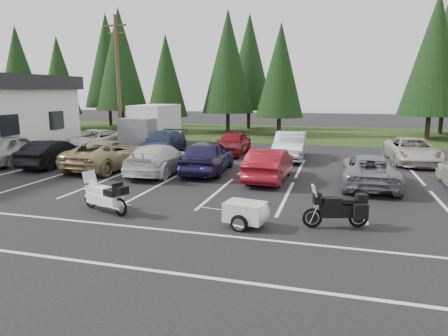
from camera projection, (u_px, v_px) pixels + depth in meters
ground at (196, 198)px, 14.80m from camera, size 120.00×120.00×0.00m
grass_strip at (282, 133)px, 37.47m from camera, size 80.00×16.00×0.01m
lake_water at (332, 115)px, 65.70m from camera, size 70.00×50.00×0.02m
utility_pole at (118, 79)px, 27.91m from camera, size 1.60×0.26×9.00m
box_truck at (149, 126)px, 28.46m from camera, size 2.40×5.60×2.90m
stall_markings at (212, 186)px, 16.69m from camera, size 32.00×16.00×0.01m
conifer_0 at (18, 69)px, 42.33m from camera, size 4.58×4.58×10.66m
conifer_1 at (59, 76)px, 39.66m from camera, size 3.96×3.96×9.22m
conifer_2 at (120, 59)px, 39.28m from camera, size 5.10×5.10×11.89m
conifer_3 at (166, 76)px, 36.81m from camera, size 3.87×3.87×9.02m
conifer_4 at (228, 62)px, 36.52m from camera, size 4.80×4.80×11.17m
conifer_5 at (280, 70)px, 34.13m from camera, size 4.14×4.14×9.63m
conifer_6 at (435, 54)px, 31.20m from camera, size 4.93×4.93×11.48m
conifer_back_a at (107, 61)px, 44.27m from camera, size 5.28×5.28×12.30m
conifer_back_b at (249, 62)px, 40.56m from camera, size 4.97×4.97×11.58m
conifer_back_c at (448, 49)px, 34.96m from camera, size 5.50×5.50×12.81m
car_near_0 at (13, 149)px, 21.68m from camera, size 2.35×4.89×1.61m
car_near_1 at (53, 153)px, 20.92m from camera, size 1.71×4.32×1.40m
car_near_2 at (109, 154)px, 20.29m from camera, size 2.81×5.52×1.49m
car_near_3 at (159, 159)px, 19.12m from camera, size 2.09×4.91×1.41m
car_near_4 at (208, 156)px, 19.31m from camera, size 2.22×4.86×1.62m
car_near_5 at (269, 164)px, 17.65m from camera, size 1.65×4.39×1.43m
car_near_6 at (370, 170)px, 16.56m from camera, size 2.27×4.82×1.33m
car_far_0 at (94, 140)px, 26.61m from camera, size 2.33×4.94×1.36m
car_far_1 at (163, 142)px, 25.29m from camera, size 2.10×4.86×1.39m
car_far_2 at (232, 143)px, 24.70m from camera, size 1.75×4.27×1.45m
car_far_3 at (290, 146)px, 23.09m from camera, size 1.80×4.83×1.58m
car_far_4 at (412, 151)px, 21.78m from camera, size 2.64×5.17×1.40m
touring_motorcycle at (104, 193)px, 12.99m from camera, size 2.46×1.49×1.30m
cargo_trailer at (245, 214)px, 11.60m from camera, size 1.77×1.18×0.76m
adventure_motorcycle at (336, 206)px, 11.50m from camera, size 2.26×1.34×1.30m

